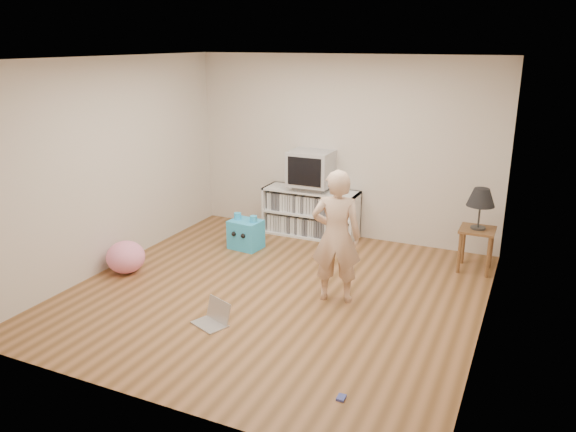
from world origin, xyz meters
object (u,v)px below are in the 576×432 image
Objects in this scene: dvd_deck at (311,187)px; crt_tv at (311,168)px; media_unit at (311,212)px; table_lamp at (481,198)px; laptop at (214,317)px; person at (336,236)px; side_table at (477,239)px; plush_pink at (126,257)px; plush_blue at (246,234)px.

dvd_deck is 0.29m from crt_tv.
crt_tv reaches higher than dvd_deck.
crt_tv is (0.00, -0.02, 0.67)m from media_unit.
table_lamp is at bearing -8.84° from dvd_deck.
table_lamp is 1.22× the size of laptop.
table_lamp is at bearing -144.90° from person.
laptop is (0.14, -2.93, -0.95)m from crt_tv.
side_table is at bearing -9.21° from media_unit.
person is (1.07, -1.88, -0.28)m from crt_tv.
person is 3.15× the size of plush_pink.
side_table is at bearing 70.68° from laptop.
side_table is 2.03m from person.
side_table is (2.38, -0.37, -0.32)m from dvd_deck.
person is at bearing -130.84° from table_lamp.
person is at bearing -24.37° from plush_blue.
table_lamp is (0.00, 0.00, 0.53)m from side_table.
side_table reaches higher than plush_pink.
side_table is 0.53m from table_lamp.
person reaches higher than crt_tv.
plush_blue is at bearing -124.50° from media_unit.
table_lamp is 3.12m from plush_blue.
plush_blue is (-0.61, -0.89, -0.14)m from media_unit.
plush_blue is at bearing -124.97° from dvd_deck.
media_unit reaches higher than plush_blue.
media_unit is at bearing 114.55° from laptop.
side_table is at bearing 25.50° from plush_pink.
table_lamp is 1.05× the size of plush_blue.
plush_blue is (-2.99, -0.51, -0.21)m from side_table.
side_table is 4.37m from plush_pink.
plush_blue is at bearing 55.39° from plush_pink.
table_lamp is 1.09× the size of plush_pink.
person is 2.71m from plush_pink.
crt_tv reaches higher than laptop.
side_table is 1.12× the size of plush_blue.
side_table is 3.04m from plush_blue.
laptop is at bearing -131.18° from side_table.
person reaches higher than side_table.
media_unit is 3.11× the size of dvd_deck.
crt_tv reaches higher than media_unit.
crt_tv is at bearing -90.00° from dvd_deck.
plush_pink is at bearing -6.21° from person.
dvd_deck is 2.17m from person.
plush_blue is 1.67m from plush_pink.
plush_pink is at bearing -118.01° from plush_blue.
side_table reaches higher than plush_blue.
plush_pink is (-1.70, 0.68, 0.14)m from laptop.
media_unit is 2.41m from side_table.
table_lamp reaches higher than media_unit.
media_unit reaches higher than side_table.
plush_pink is at bearing -124.57° from media_unit.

